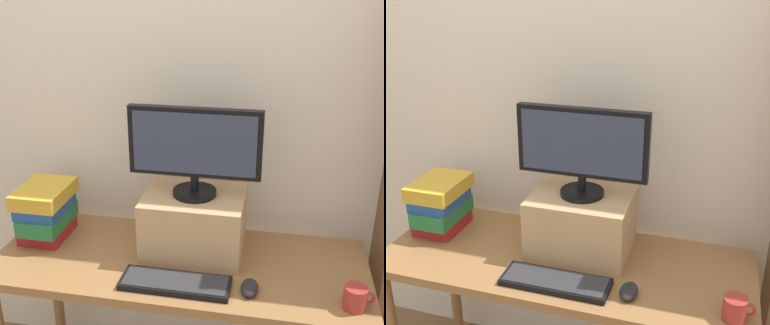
% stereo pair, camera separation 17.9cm
% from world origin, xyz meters
% --- Properties ---
extents(back_wall, '(7.00, 0.08, 2.60)m').
position_xyz_m(back_wall, '(0.00, 0.39, 1.30)').
color(back_wall, beige).
rests_on(back_wall, ground_plane).
extents(desk, '(1.47, 0.58, 0.77)m').
position_xyz_m(desk, '(0.00, 0.00, 0.68)').
color(desk, olive).
rests_on(desk, ground_plane).
extents(riser_box, '(0.40, 0.31, 0.25)m').
position_xyz_m(riser_box, '(0.05, 0.09, 0.90)').
color(riser_box, tan).
rests_on(riser_box, desk).
extents(computer_monitor, '(0.51, 0.17, 0.35)m').
position_xyz_m(computer_monitor, '(0.05, 0.09, 1.22)').
color(computer_monitor, black).
rests_on(computer_monitor, riser_box).
extents(keyboard, '(0.40, 0.14, 0.02)m').
position_xyz_m(keyboard, '(0.02, -0.17, 0.78)').
color(keyboard, black).
rests_on(keyboard, desk).
extents(computer_mouse, '(0.06, 0.10, 0.04)m').
position_xyz_m(computer_mouse, '(0.29, -0.16, 0.79)').
color(computer_mouse, black).
rests_on(computer_mouse, desk).
extents(book_stack, '(0.19, 0.27, 0.23)m').
position_xyz_m(book_stack, '(-0.59, 0.07, 0.89)').
color(book_stack, maroon).
rests_on(book_stack, desk).
extents(coffee_mug, '(0.11, 0.08, 0.08)m').
position_xyz_m(coffee_mug, '(0.65, -0.18, 0.81)').
color(coffee_mug, '#9E2D28').
rests_on(coffee_mug, desk).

